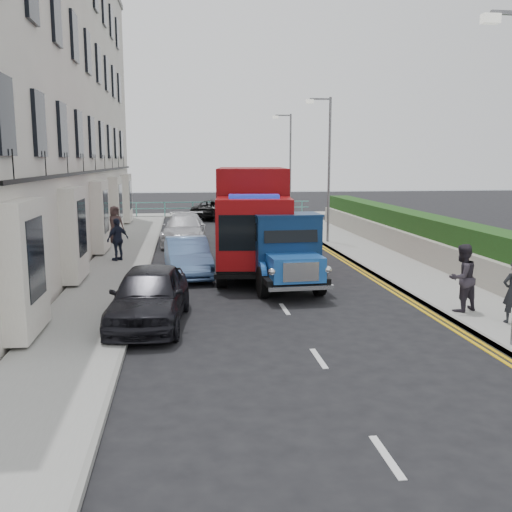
# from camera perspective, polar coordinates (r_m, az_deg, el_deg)

# --- Properties ---
(ground) EXTENTS (120.00, 120.00, 0.00)m
(ground) POSITION_cam_1_polar(r_m,az_deg,el_deg) (13.92, 4.34, -7.43)
(ground) COLOR black
(ground) RESTS_ON ground
(pavement_west) EXTENTS (2.40, 38.00, 0.12)m
(pavement_west) POSITION_cam_1_polar(r_m,az_deg,el_deg) (22.52, -13.52, -0.93)
(pavement_west) COLOR gray
(pavement_west) RESTS_ON ground
(pavement_east) EXTENTS (2.60, 38.00, 0.12)m
(pavement_east) POSITION_cam_1_polar(r_m,az_deg,el_deg) (23.79, 12.50, -0.35)
(pavement_east) COLOR gray
(pavement_east) RESTS_ON ground
(promenade) EXTENTS (30.00, 2.50, 0.12)m
(promenade) POSITION_cam_1_polar(r_m,az_deg,el_deg) (42.31, -3.62, 4.12)
(promenade) COLOR gray
(promenade) RESTS_ON ground
(sea_plane) EXTENTS (120.00, 120.00, 0.00)m
(sea_plane) POSITION_cam_1_polar(r_m,az_deg,el_deg) (73.19, -5.23, 6.34)
(sea_plane) COLOR #505E6D
(sea_plane) RESTS_ON ground
(terrace_west) EXTENTS (6.31, 30.20, 14.25)m
(terrace_west) POSITION_cam_1_polar(r_m,az_deg,el_deg) (27.06, -22.56, 15.45)
(terrace_west) COLOR white
(terrace_west) RESTS_ON ground
(garden_east) EXTENTS (1.45, 28.00, 1.75)m
(garden_east) POSITION_cam_1_polar(r_m,az_deg,el_deg) (24.37, 16.81, 1.70)
(garden_east) COLOR #B2AD9E
(garden_east) RESTS_ON ground
(seafront_railing) EXTENTS (13.00, 0.08, 1.11)m
(seafront_railing) POSITION_cam_1_polar(r_m,az_deg,el_deg) (41.46, -3.56, 4.73)
(seafront_railing) COLOR #59B2A5
(seafront_railing) RESTS_ON ground
(lamp_mid) EXTENTS (1.23, 0.18, 7.00)m
(lamp_mid) POSITION_cam_1_polar(r_m,az_deg,el_deg) (27.90, 7.09, 9.36)
(lamp_mid) COLOR slate
(lamp_mid) RESTS_ON ground
(lamp_far) EXTENTS (1.23, 0.18, 7.00)m
(lamp_far) POSITION_cam_1_polar(r_m,az_deg,el_deg) (37.67, 3.27, 9.45)
(lamp_far) COLOR slate
(lamp_far) RESTS_ON ground
(bedford_lorry) EXTENTS (2.27, 5.18, 2.40)m
(bedford_lorry) POSITION_cam_1_polar(r_m,az_deg,el_deg) (17.85, 2.91, 0.02)
(bedford_lorry) COLOR black
(bedford_lorry) RESTS_ON ground
(red_lorry) EXTENTS (3.14, 7.40, 3.77)m
(red_lorry) POSITION_cam_1_polar(r_m,az_deg,el_deg) (21.03, -0.40, 3.96)
(red_lorry) COLOR black
(red_lorry) RESTS_ON ground
(parked_car_front) EXTENTS (2.15, 4.48, 1.48)m
(parked_car_front) POSITION_cam_1_polar(r_m,az_deg,el_deg) (14.44, -10.61, -3.90)
(parked_car_front) COLOR black
(parked_car_front) RESTS_ON ground
(parked_car_mid) EXTENTS (1.77, 4.20, 1.35)m
(parked_car_mid) POSITION_cam_1_polar(r_m,az_deg,el_deg) (20.31, -6.87, -0.10)
(parked_car_mid) COLOR #5B85C3
(parked_car_mid) RESTS_ON ground
(parked_car_rear) EXTENTS (2.35, 5.11, 1.45)m
(parked_car_rear) POSITION_cam_1_polar(r_m,az_deg,el_deg) (28.07, -7.20, 2.66)
(parked_car_rear) COLOR #BCBDC2
(parked_car_rear) RESTS_ON ground
(seafront_car_left) EXTENTS (3.75, 5.33, 1.35)m
(seafront_car_left) POSITION_cam_1_polar(r_m,az_deg,el_deg) (40.23, -4.16, 4.71)
(seafront_car_left) COLOR black
(seafront_car_left) RESTS_ON ground
(seafront_car_right) EXTENTS (3.10, 4.47, 1.41)m
(seafront_car_right) POSITION_cam_1_polar(r_m,az_deg,el_deg) (37.83, -2.43, 4.47)
(seafront_car_right) COLOR #98989C
(seafront_car_right) RESTS_ON ground
(pedestrian_east_far) EXTENTS (1.06, 0.96, 1.79)m
(pedestrian_east_far) POSITION_cam_1_polar(r_m,az_deg,el_deg) (15.91, 19.90, -2.06)
(pedestrian_east_far) COLOR #2F2A33
(pedestrian_east_far) RESTS_ON pavement_east
(pedestrian_west_near) EXTENTS (1.01, 0.97, 1.69)m
(pedestrian_west_near) POSITION_cam_1_polar(r_m,az_deg,el_deg) (23.21, -13.66, 1.62)
(pedestrian_west_near) COLOR #1C2132
(pedestrian_west_near) RESTS_ON pavement_west
(pedestrian_west_far) EXTENTS (1.02, 0.89, 1.77)m
(pedestrian_west_far) POSITION_cam_1_polar(r_m,az_deg,el_deg) (28.40, -13.93, 3.10)
(pedestrian_west_far) COLOR #433130
(pedestrian_west_far) RESTS_ON pavement_west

